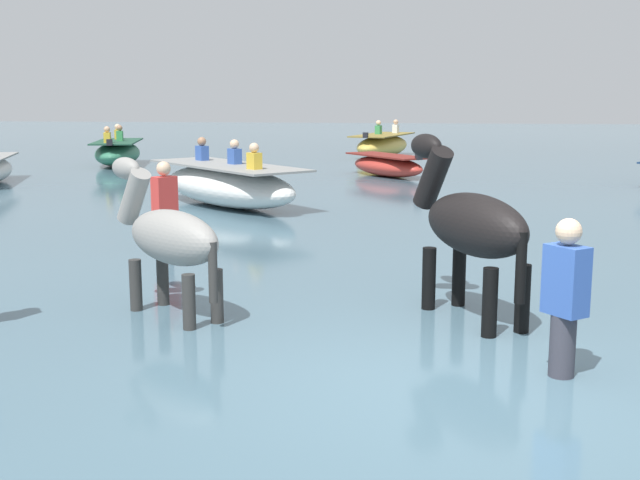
% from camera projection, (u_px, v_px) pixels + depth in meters
% --- Properties ---
extents(ground_plane, '(120.00, 120.00, 0.00)m').
position_uv_depth(ground_plane, '(447.00, 431.00, 6.21)').
color(ground_plane, '#84755B').
extents(water_surface, '(90.00, 90.00, 0.38)m').
position_uv_depth(water_surface, '(436.00, 215.00, 15.93)').
color(water_surface, '#476675').
rests_on(water_surface, ground).
extents(horse_lead_black, '(1.32, 1.86, 2.14)m').
position_uv_depth(horse_lead_black, '(470.00, 229.00, 7.80)').
color(horse_lead_black, black).
rests_on(horse_lead_black, ground).
extents(horse_trailing_grey, '(1.56, 1.34, 1.91)m').
position_uv_depth(horse_trailing_grey, '(169.00, 241.00, 7.93)').
color(horse_trailing_grey, gray).
rests_on(horse_trailing_grey, ground).
extents(boat_far_inshore, '(2.07, 3.61, 1.23)m').
position_uv_depth(boat_far_inshore, '(118.00, 153.00, 24.78)').
color(boat_far_inshore, '#337556').
rests_on(boat_far_inshore, water_surface).
extents(boat_near_port, '(3.92, 3.91, 1.29)m').
position_uv_depth(boat_near_port, '(228.00, 185.00, 15.80)').
color(boat_near_port, silver).
rests_on(boat_near_port, water_surface).
extents(boat_mid_channel, '(2.27, 3.99, 1.26)m').
position_uv_depth(boat_mid_channel, '(383.00, 145.00, 28.12)').
color(boat_mid_channel, gold).
rests_on(boat_mid_channel, water_surface).
extents(boat_distant_east, '(2.50, 2.83, 0.71)m').
position_uv_depth(boat_distant_east, '(387.00, 166.00, 21.50)').
color(boat_distant_east, '#BC382D').
rests_on(boat_distant_east, water_surface).
extents(person_wading_close, '(0.36, 0.37, 1.63)m').
position_uv_depth(person_wading_close, '(564.00, 316.00, 6.23)').
color(person_wading_close, '#383842').
rests_on(person_wading_close, ground).
extents(person_wading_mid, '(0.35, 0.38, 1.63)m').
position_uv_depth(person_wading_mid, '(165.00, 216.00, 11.34)').
color(person_wading_mid, '#383842').
rests_on(person_wading_mid, ground).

